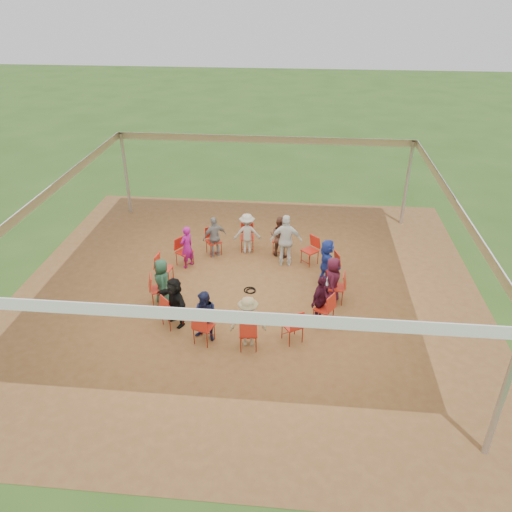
# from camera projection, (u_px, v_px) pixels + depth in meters

# --- Properties ---
(ground) EXTENTS (80.00, 80.00, 0.00)m
(ground) POSITION_uv_depth(u_px,v_px,m) (248.00, 291.00, 14.06)
(ground) COLOR #2B4E18
(ground) RESTS_ON ground
(dirt_patch) EXTENTS (13.00, 13.00, 0.00)m
(dirt_patch) POSITION_uv_depth(u_px,v_px,m) (248.00, 291.00, 14.05)
(dirt_patch) COLOR brown
(dirt_patch) RESTS_ON ground
(tent) EXTENTS (10.33, 10.33, 3.00)m
(tent) POSITION_uv_depth(u_px,v_px,m) (247.00, 215.00, 12.90)
(tent) COLOR #B2B2B7
(tent) RESTS_ON ground
(chair_0) EXTENTS (0.48, 0.46, 0.90)m
(chair_0) POSITION_uv_depth(u_px,v_px,m) (336.00, 287.00, 13.41)
(chair_0) COLOR red
(chair_0) RESTS_ON ground
(chair_1) EXTENTS (0.56, 0.54, 0.90)m
(chair_1) POSITION_uv_depth(u_px,v_px,m) (330.00, 267.00, 14.36)
(chair_1) COLOR red
(chair_1) RESTS_ON ground
(chair_2) EXTENTS (0.61, 0.61, 0.90)m
(chair_2) POSITION_uv_depth(u_px,v_px,m) (310.00, 251.00, 15.20)
(chair_2) COLOR red
(chair_2) RESTS_ON ground
(chair_3) EXTENTS (0.54, 0.55, 0.90)m
(chair_3) POSITION_uv_depth(u_px,v_px,m) (281.00, 241.00, 15.78)
(chair_3) COLOR red
(chair_3) RESTS_ON ground
(chair_4) EXTENTS (0.47, 0.49, 0.90)m
(chair_4) POSITION_uv_depth(u_px,v_px,m) (247.00, 238.00, 15.97)
(chair_4) COLOR red
(chair_4) RESTS_ON ground
(chair_5) EXTENTS (0.59, 0.60, 0.90)m
(chair_5) POSITION_uv_depth(u_px,v_px,m) (214.00, 242.00, 15.74)
(chair_5) COLOR red
(chair_5) RESTS_ON ground
(chair_6) EXTENTS (0.60, 0.59, 0.90)m
(chair_6) POSITION_uv_depth(u_px,v_px,m) (184.00, 252.00, 15.13)
(chair_6) COLOR red
(chair_6) RESTS_ON ground
(chair_7) EXTENTS (0.48, 0.46, 0.90)m
(chair_7) POSITION_uv_depth(u_px,v_px,m) (164.00, 269.00, 14.27)
(chair_7) COLOR red
(chair_7) RESTS_ON ground
(chair_8) EXTENTS (0.56, 0.54, 0.90)m
(chair_8) POSITION_uv_depth(u_px,v_px,m) (159.00, 289.00, 13.32)
(chair_8) COLOR red
(chair_8) RESTS_ON ground
(chair_9) EXTENTS (0.61, 0.61, 0.90)m
(chair_9) POSITION_uv_depth(u_px,v_px,m) (172.00, 311.00, 12.47)
(chair_9) COLOR red
(chair_9) RESTS_ON ground
(chair_10) EXTENTS (0.54, 0.55, 0.90)m
(chair_10) POSITION_uv_depth(u_px,v_px,m) (204.00, 327.00, 11.89)
(chair_10) COLOR red
(chair_10) RESTS_ON ground
(chair_11) EXTENTS (0.47, 0.49, 0.90)m
(chair_11) POSITION_uv_depth(u_px,v_px,m) (248.00, 332.00, 11.70)
(chair_11) COLOR red
(chair_11) RESTS_ON ground
(chair_12) EXTENTS (0.59, 0.60, 0.90)m
(chair_12) POSITION_uv_depth(u_px,v_px,m) (292.00, 326.00, 11.93)
(chair_12) COLOR red
(chair_12) RESTS_ON ground
(chair_13) EXTENTS (0.60, 0.59, 0.90)m
(chair_13) POSITION_uv_depth(u_px,v_px,m) (324.00, 309.00, 12.54)
(chair_13) COLOR red
(chair_13) RESTS_ON ground
(person_seated_0) EXTENTS (0.43, 0.68, 1.33)m
(person_seated_0) POSITION_uv_depth(u_px,v_px,m) (332.00, 280.00, 13.32)
(person_seated_0) COLOR #3F1022
(person_seated_0) RESTS_ON ground
(person_seated_1) EXTENTS (0.85, 1.31, 1.33)m
(person_seated_1) POSITION_uv_depth(u_px,v_px,m) (327.00, 261.00, 14.22)
(person_seated_1) COLOR #23399D
(person_seated_1) RESTS_ON ground
(person_seated_2) EXTENTS (0.73, 0.56, 1.33)m
(person_seated_2) POSITION_uv_depth(u_px,v_px,m) (279.00, 236.00, 15.58)
(person_seated_2) COLOR #553024
(person_seated_2) RESTS_ON ground
(person_seated_3) EXTENTS (0.90, 0.52, 1.33)m
(person_seated_3) POSITION_uv_depth(u_px,v_px,m) (247.00, 233.00, 15.76)
(person_seated_3) COLOR #A49E93
(person_seated_3) RESTS_ON ground
(person_seated_4) EXTENTS (0.87, 0.75, 1.33)m
(person_seated_4) POSITION_uv_depth(u_px,v_px,m) (215.00, 237.00, 15.54)
(person_seated_4) COLOR gray
(person_seated_4) RESTS_ON ground
(person_seated_5) EXTENTS (0.53, 0.58, 1.33)m
(person_seated_5) POSITION_uv_depth(u_px,v_px,m) (187.00, 247.00, 14.96)
(person_seated_5) COLOR #96137E
(person_seated_5) RESTS_ON ground
(person_seated_6) EXTENTS (0.56, 0.73, 1.33)m
(person_seated_6) POSITION_uv_depth(u_px,v_px,m) (162.00, 282.00, 13.24)
(person_seated_6) COLOR #214633
(person_seated_6) RESTS_ON ground
(person_seated_7) EXTENTS (1.20, 1.19, 1.33)m
(person_seated_7) POSITION_uv_depth(u_px,v_px,m) (175.00, 302.00, 12.43)
(person_seated_7) COLOR black
(person_seated_7) RESTS_ON ground
(person_seated_8) EXTENTS (0.73, 0.56, 1.33)m
(person_seated_8) POSITION_uv_depth(u_px,v_px,m) (206.00, 317.00, 11.88)
(person_seated_8) COLOR #1A1F43
(person_seated_8) RESTS_ON ground
(person_seated_9) EXTENTS (0.90, 0.52, 1.33)m
(person_seated_9) POSITION_uv_depth(u_px,v_px,m) (248.00, 322.00, 11.70)
(person_seated_9) COLOR #928259
(person_seated_9) RESTS_ON ground
(person_seated_10) EXTENTS (0.75, 0.87, 1.33)m
(person_seated_10) POSITION_uv_depth(u_px,v_px,m) (320.00, 300.00, 12.50)
(person_seated_10) COLOR #3F1022
(person_seated_10) RESTS_ON ground
(standing_person) EXTENTS (0.97, 0.50, 1.65)m
(standing_person) POSITION_uv_depth(u_px,v_px,m) (286.00, 241.00, 14.97)
(standing_person) COLOR silver
(standing_person) RESTS_ON ground
(cable_coil) EXTENTS (0.36, 0.36, 0.03)m
(cable_coil) POSITION_uv_depth(u_px,v_px,m) (250.00, 290.00, 14.06)
(cable_coil) COLOR black
(cable_coil) RESTS_ON ground
(laptop) EXTENTS (0.29, 0.35, 0.22)m
(laptop) POSITION_uv_depth(u_px,v_px,m) (326.00, 281.00, 13.37)
(laptop) COLOR #B7B7BC
(laptop) RESTS_ON ground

